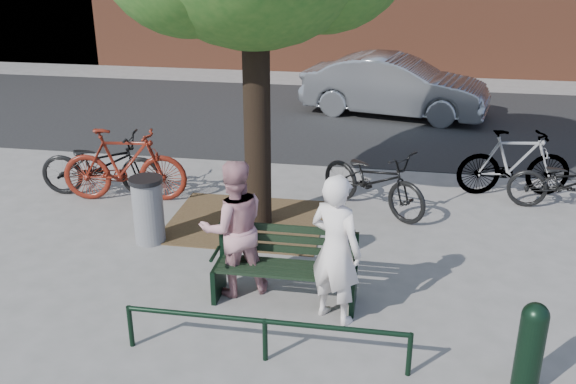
% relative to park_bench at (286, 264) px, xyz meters
% --- Properties ---
extents(ground, '(90.00, 90.00, 0.00)m').
position_rel_park_bench_xyz_m(ground, '(0.00, -0.08, -0.48)').
color(ground, gray).
rests_on(ground, ground).
extents(dirt_pit, '(2.40, 2.00, 0.02)m').
position_rel_park_bench_xyz_m(dirt_pit, '(-1.00, 2.12, -0.47)').
color(dirt_pit, brown).
rests_on(dirt_pit, ground).
extents(road, '(40.00, 7.00, 0.01)m').
position_rel_park_bench_xyz_m(road, '(0.00, 8.42, -0.47)').
color(road, black).
rests_on(road, ground).
extents(park_bench, '(1.74, 0.54, 0.97)m').
position_rel_park_bench_xyz_m(park_bench, '(0.00, 0.00, 0.00)').
color(park_bench, black).
rests_on(park_bench, ground).
extents(guard_railing, '(3.06, 0.06, 0.51)m').
position_rel_park_bench_xyz_m(guard_railing, '(0.00, -1.28, -0.08)').
color(guard_railing, black).
rests_on(guard_railing, ground).
extents(person_left, '(0.79, 0.70, 1.81)m').
position_rel_park_bench_xyz_m(person_left, '(0.64, -0.35, 0.43)').
color(person_left, silver).
rests_on(person_left, ground).
extents(person_right, '(1.06, 0.97, 1.75)m').
position_rel_park_bench_xyz_m(person_right, '(-0.66, 0.07, 0.40)').
color(person_right, '#B87E85').
rests_on(person_right, ground).
extents(bollard, '(0.26, 0.26, 0.99)m').
position_rel_park_bench_xyz_m(bollard, '(2.64, -1.31, 0.05)').
color(bollard, black).
rests_on(bollard, ground).
extents(litter_bin, '(0.49, 0.49, 1.00)m').
position_rel_park_bench_xyz_m(litter_bin, '(-2.25, 1.23, 0.03)').
color(litter_bin, gray).
rests_on(litter_bin, ground).
extents(bicycle_a, '(2.17, 0.94, 1.11)m').
position_rel_park_bench_xyz_m(bicycle_a, '(-3.71, 2.82, 0.07)').
color(bicycle_a, black).
rests_on(bicycle_a, ground).
extents(bicycle_b, '(2.16, 0.87, 1.26)m').
position_rel_park_bench_xyz_m(bicycle_b, '(-3.21, 2.66, 0.15)').
color(bicycle_b, '#5D180D').
rests_on(bicycle_b, ground).
extents(bicycle_c, '(2.08, 1.78, 1.08)m').
position_rel_park_bench_xyz_m(bicycle_c, '(0.93, 2.92, 0.06)').
color(bicycle_c, black).
rests_on(bicycle_c, ground).
extents(bicycle_d, '(1.99, 0.82, 1.16)m').
position_rel_park_bench_xyz_m(bicycle_d, '(3.27, 4.02, 0.10)').
color(bicycle_d, gray).
rests_on(bicycle_d, ground).
extents(bicycle_e, '(1.97, 0.95, 0.99)m').
position_rel_park_bench_xyz_m(bicycle_e, '(4.05, 3.43, 0.02)').
color(bicycle_e, black).
rests_on(bicycle_e, ground).
extents(parked_car, '(4.72, 2.47, 1.48)m').
position_rel_park_bench_xyz_m(parked_car, '(1.16, 8.98, 0.26)').
color(parked_car, gray).
rests_on(parked_car, ground).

